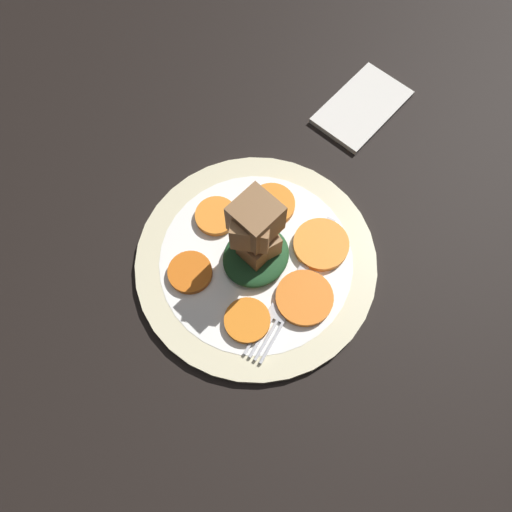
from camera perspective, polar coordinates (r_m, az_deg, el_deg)
table_slab at (r=61.29cm, az=0.00°, el=-1.11°), size 120.00×120.00×2.00cm
plate at (r=59.88cm, az=0.00°, el=-0.58°), size 28.89×28.89×1.05cm
carrot_slice_0 at (r=61.49cm, az=-4.58°, el=4.58°), size 5.16×5.16×0.84cm
carrot_slice_1 at (r=58.79cm, az=-7.54°, el=-1.87°), size 5.20×5.20×0.84cm
carrot_slice_2 at (r=56.50cm, az=-1.01°, el=-7.38°), size 5.24×5.24×0.84cm
carrot_slice_3 at (r=57.60cm, az=5.72°, el=-4.60°), size 6.66×6.66×0.84cm
carrot_slice_4 at (r=60.15cm, az=7.44°, el=1.33°), size 6.70×6.70×0.84cm
carrot_slice_5 at (r=62.07cm, az=1.82°, el=5.90°), size 5.75×5.75×0.84cm
center_pile at (r=55.01cm, az=-0.05°, el=1.86°), size 8.25×7.43×10.96cm
fork at (r=57.98cm, az=4.14°, el=-3.75°), size 19.61×5.89×0.40cm
napkin at (r=73.35cm, az=12.04°, el=16.32°), size 13.34×8.00×0.80cm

